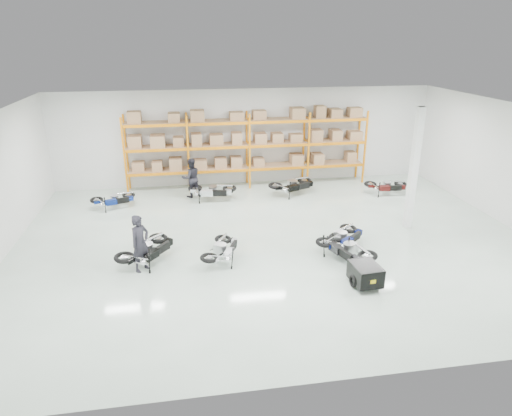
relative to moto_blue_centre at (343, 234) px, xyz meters
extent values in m
plane|color=silver|center=(-2.10, 0.99, -0.55)|extent=(18.00, 18.00, 0.00)
plane|color=white|center=(-2.10, 0.99, 3.95)|extent=(18.00, 18.00, 0.00)
plane|color=silver|center=(-2.10, 7.99, 1.70)|extent=(18.00, 0.00, 18.00)
plane|color=silver|center=(-2.10, -6.01, 1.70)|extent=(18.00, 0.00, 18.00)
cube|color=orange|center=(-7.70, 6.99, 1.20)|extent=(0.08, 0.08, 3.50)
cube|color=orange|center=(-7.70, 7.89, 1.20)|extent=(0.08, 0.08, 3.50)
cube|color=orange|center=(-4.90, 6.99, 1.20)|extent=(0.08, 0.08, 3.50)
cube|color=orange|center=(-4.90, 7.89, 1.20)|extent=(0.08, 0.08, 3.50)
cube|color=orange|center=(-2.10, 6.99, 1.20)|extent=(0.08, 0.08, 3.50)
cube|color=orange|center=(-2.10, 7.89, 1.20)|extent=(0.08, 0.08, 3.50)
cube|color=orange|center=(0.70, 6.99, 1.20)|extent=(0.08, 0.08, 3.50)
cube|color=orange|center=(0.70, 7.89, 1.20)|extent=(0.08, 0.08, 3.50)
cube|color=orange|center=(3.50, 6.99, 1.20)|extent=(0.08, 0.08, 3.50)
cube|color=orange|center=(3.50, 7.89, 1.20)|extent=(0.08, 0.08, 3.50)
cube|color=orange|center=(-6.30, 6.99, 0.35)|extent=(2.70, 0.08, 0.12)
cube|color=orange|center=(-6.30, 7.89, 0.35)|extent=(2.70, 0.08, 0.12)
cube|color=#9B7A50|center=(-6.30, 7.44, 0.42)|extent=(2.68, 0.88, 0.02)
cube|color=#9B7A50|center=(-6.30, 7.44, 0.65)|extent=(2.40, 0.70, 0.44)
cube|color=orange|center=(-3.50, 6.99, 0.35)|extent=(2.70, 0.08, 0.12)
cube|color=orange|center=(-3.50, 7.89, 0.35)|extent=(2.70, 0.08, 0.12)
cube|color=#9B7A50|center=(-3.50, 7.44, 0.42)|extent=(2.68, 0.88, 0.02)
cube|color=#9B7A50|center=(-3.50, 7.44, 0.65)|extent=(2.40, 0.70, 0.44)
cube|color=orange|center=(-0.70, 6.99, 0.35)|extent=(2.70, 0.08, 0.12)
cube|color=orange|center=(-0.70, 7.89, 0.35)|extent=(2.70, 0.08, 0.12)
cube|color=#9B7A50|center=(-0.70, 7.44, 0.42)|extent=(2.68, 0.88, 0.02)
cube|color=#9B7A50|center=(-0.70, 7.44, 0.65)|extent=(2.40, 0.70, 0.44)
cube|color=orange|center=(2.10, 6.99, 0.35)|extent=(2.70, 0.08, 0.12)
cube|color=orange|center=(2.10, 7.89, 0.35)|extent=(2.70, 0.08, 0.12)
cube|color=#9B7A50|center=(2.10, 7.44, 0.42)|extent=(2.68, 0.88, 0.02)
cube|color=#9B7A50|center=(2.10, 7.44, 0.65)|extent=(2.40, 0.70, 0.44)
cube|color=orange|center=(-6.30, 6.99, 1.45)|extent=(2.70, 0.08, 0.12)
cube|color=orange|center=(-6.30, 7.89, 1.45)|extent=(2.70, 0.08, 0.12)
cube|color=#9B7A50|center=(-6.30, 7.44, 1.52)|extent=(2.68, 0.88, 0.02)
cube|color=#9B7A50|center=(-6.30, 7.44, 1.75)|extent=(2.40, 0.70, 0.44)
cube|color=orange|center=(-3.50, 6.99, 1.45)|extent=(2.70, 0.08, 0.12)
cube|color=orange|center=(-3.50, 7.89, 1.45)|extent=(2.70, 0.08, 0.12)
cube|color=#9B7A50|center=(-3.50, 7.44, 1.52)|extent=(2.68, 0.88, 0.02)
cube|color=#9B7A50|center=(-3.50, 7.44, 1.75)|extent=(2.40, 0.70, 0.44)
cube|color=orange|center=(-0.70, 6.99, 1.45)|extent=(2.70, 0.08, 0.12)
cube|color=orange|center=(-0.70, 7.89, 1.45)|extent=(2.70, 0.08, 0.12)
cube|color=#9B7A50|center=(-0.70, 7.44, 1.52)|extent=(2.68, 0.88, 0.02)
cube|color=#9B7A50|center=(-0.70, 7.44, 1.75)|extent=(2.40, 0.70, 0.44)
cube|color=orange|center=(2.10, 6.99, 1.45)|extent=(2.70, 0.08, 0.12)
cube|color=orange|center=(2.10, 7.89, 1.45)|extent=(2.70, 0.08, 0.12)
cube|color=#9B7A50|center=(2.10, 7.44, 1.52)|extent=(2.68, 0.88, 0.02)
cube|color=#9B7A50|center=(2.10, 7.44, 1.75)|extent=(2.40, 0.70, 0.44)
cube|color=orange|center=(-6.30, 6.99, 2.55)|extent=(2.70, 0.08, 0.12)
cube|color=orange|center=(-6.30, 7.89, 2.55)|extent=(2.70, 0.08, 0.12)
cube|color=#9B7A50|center=(-6.30, 7.44, 2.62)|extent=(2.68, 0.88, 0.02)
cube|color=#9B7A50|center=(-6.30, 7.44, 2.85)|extent=(2.40, 0.70, 0.44)
cube|color=orange|center=(-3.50, 6.99, 2.55)|extent=(2.70, 0.08, 0.12)
cube|color=orange|center=(-3.50, 7.89, 2.55)|extent=(2.70, 0.08, 0.12)
cube|color=#9B7A50|center=(-3.50, 7.44, 2.62)|extent=(2.68, 0.88, 0.02)
cube|color=#9B7A50|center=(-3.50, 7.44, 2.85)|extent=(2.40, 0.70, 0.44)
cube|color=orange|center=(-0.70, 6.99, 2.55)|extent=(2.70, 0.08, 0.12)
cube|color=orange|center=(-0.70, 7.89, 2.55)|extent=(2.70, 0.08, 0.12)
cube|color=#9B7A50|center=(-0.70, 7.44, 2.62)|extent=(2.68, 0.88, 0.02)
cube|color=#9B7A50|center=(-0.70, 7.44, 2.85)|extent=(2.40, 0.70, 0.44)
cube|color=orange|center=(2.10, 6.99, 2.55)|extent=(2.70, 0.08, 0.12)
cube|color=orange|center=(2.10, 7.89, 2.55)|extent=(2.70, 0.08, 0.12)
cube|color=#9B7A50|center=(2.10, 7.44, 2.62)|extent=(2.68, 0.88, 0.02)
cube|color=#9B7A50|center=(2.10, 7.44, 2.85)|extent=(2.40, 0.70, 0.44)
cube|color=white|center=(3.10, 1.49, 1.70)|extent=(0.25, 0.25, 4.50)
cube|color=black|center=(-0.16, -2.41, -0.15)|extent=(0.81, 1.00, 0.55)
cube|color=yellow|center=(-0.16, -2.88, -0.15)|extent=(0.16, 0.03, 0.11)
torus|color=black|center=(-0.54, -2.41, -0.35)|extent=(0.08, 0.38, 0.38)
torus|color=black|center=(0.22, -2.41, -0.35)|extent=(0.08, 0.38, 0.38)
cylinder|color=black|center=(-0.16, -1.76, -0.10)|extent=(0.11, 0.90, 0.04)
imported|color=black|center=(-6.58, -0.38, 0.35)|extent=(0.77, 0.78, 1.81)
imported|color=black|center=(-4.84, 6.24, 0.33)|extent=(1.00, 0.86, 1.76)
camera|label=1|loc=(-5.15, -13.31, 6.29)|focal=32.00mm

